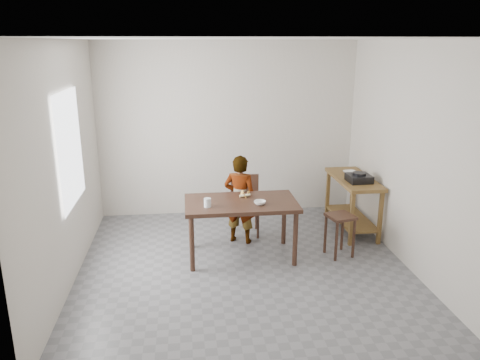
{
  "coord_description": "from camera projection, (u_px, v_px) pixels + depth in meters",
  "views": [
    {
      "loc": [
        -0.67,
        -5.19,
        2.67
      ],
      "look_at": [
        0.0,
        0.4,
        1.0
      ],
      "focal_mm": 35.0,
      "sensor_mm": 36.0,
      "label": 1
    }
  ],
  "objects": [
    {
      "name": "floor",
      "position": [
        244.0,
        268.0,
        5.78
      ],
      "size": [
        4.0,
        4.0,
        0.04
      ],
      "primitive_type": "cube",
      "color": "slate",
      "rests_on": "ground"
    },
    {
      "name": "wall_front",
      "position": [
        279.0,
        227.0,
        3.47
      ],
      "size": [
        4.0,
        0.04,
        2.7
      ],
      "primitive_type": "cube",
      "color": "beige",
      "rests_on": "ground"
    },
    {
      "name": "stool",
      "position": [
        339.0,
        235.0,
        6.02
      ],
      "size": [
        0.38,
        0.38,
        0.55
      ],
      "primitive_type": null,
      "rotation": [
        0.0,
        0.0,
        0.26
      ],
      "color": "#392217",
      "rests_on": "floor"
    },
    {
      "name": "banana",
      "position": [
        245.0,
        195.0,
        6.0
      ],
      "size": [
        0.17,
        0.12,
        0.06
      ],
      "primitive_type": null,
      "rotation": [
        0.0,
        0.0,
        0.08
      ],
      "color": "#FCCD53",
      "rests_on": "dining_table"
    },
    {
      "name": "gas_burner",
      "position": [
        359.0,
        178.0,
        6.48
      ],
      "size": [
        0.32,
        0.32,
        0.1
      ],
      "primitive_type": "cube",
      "rotation": [
        0.0,
        0.0,
        0.04
      ],
      "color": "black",
      "rests_on": "prep_counter"
    },
    {
      "name": "wall_right",
      "position": [
        410.0,
        156.0,
        5.62
      ],
      "size": [
        0.04,
        4.0,
        2.7
      ],
      "primitive_type": "cube",
      "color": "beige",
      "rests_on": "ground"
    },
    {
      "name": "serving_bowl",
      "position": [
        350.0,
        173.0,
        6.85
      ],
      "size": [
        0.22,
        0.22,
        0.05
      ],
      "primitive_type": "imported",
      "rotation": [
        0.0,
        0.0,
        0.13
      ],
      "color": "white",
      "rests_on": "prep_counter"
    },
    {
      "name": "ceiling",
      "position": [
        244.0,
        37.0,
        5.0
      ],
      "size": [
        4.0,
        4.0,
        0.04
      ],
      "primitive_type": "cube",
      "color": "white",
      "rests_on": "wall_back"
    },
    {
      "name": "window_pane",
      "position": [
        70.0,
        149.0,
        5.31
      ],
      "size": [
        0.02,
        1.1,
        1.3
      ],
      "primitive_type": "cube",
      "color": "white",
      "rests_on": "wall_left"
    },
    {
      "name": "glass_tumbler",
      "position": [
        207.0,
        203.0,
        5.64
      ],
      "size": [
        0.11,
        0.11,
        0.11
      ],
      "primitive_type": "cylinder",
      "rotation": [
        0.0,
        0.0,
        0.26
      ],
      "color": "white",
      "rests_on": "dining_table"
    },
    {
      "name": "prep_counter",
      "position": [
        352.0,
        204.0,
        6.81
      ],
      "size": [
        0.5,
        1.2,
        0.8
      ],
      "primitive_type": null,
      "color": "brown",
      "rests_on": "floor"
    },
    {
      "name": "dining_chair",
      "position": [
        245.0,
        206.0,
        6.65
      ],
      "size": [
        0.44,
        0.44,
        0.84
      ],
      "primitive_type": null,
      "rotation": [
        0.0,
        0.0,
        -0.08
      ],
      "color": "#392217",
      "rests_on": "floor"
    },
    {
      "name": "dining_table",
      "position": [
        241.0,
        229.0,
        5.95
      ],
      "size": [
        1.4,
        0.8,
        0.75
      ],
      "primitive_type": null,
      "color": "#392217",
      "rests_on": "floor"
    },
    {
      "name": "child",
      "position": [
        240.0,
        199.0,
        6.34
      ],
      "size": [
        0.53,
        0.45,
        1.23
      ],
      "primitive_type": "imported",
      "rotation": [
        0.0,
        0.0,
        2.73
      ],
      "color": "silver",
      "rests_on": "floor"
    },
    {
      "name": "wall_back",
      "position": [
        228.0,
        129.0,
        7.31
      ],
      "size": [
        4.0,
        0.04,
        2.7
      ],
      "primitive_type": "cube",
      "color": "beige",
      "rests_on": "ground"
    },
    {
      "name": "wall_left",
      "position": [
        63.0,
        166.0,
        5.16
      ],
      "size": [
        0.04,
        4.0,
        2.7
      ],
      "primitive_type": "cube",
      "color": "beige",
      "rests_on": "ground"
    },
    {
      "name": "small_bowl",
      "position": [
        260.0,
        203.0,
        5.73
      ],
      "size": [
        0.18,
        0.18,
        0.05
      ],
      "primitive_type": "imported",
      "rotation": [
        0.0,
        0.0,
        -0.24
      ],
      "color": "white",
      "rests_on": "dining_table"
    }
  ]
}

